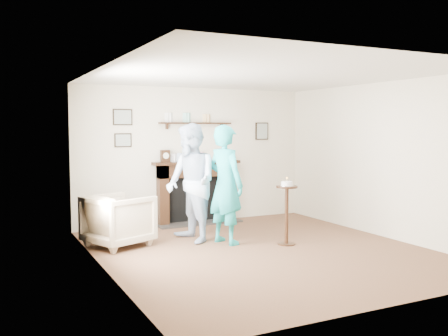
{
  "coord_description": "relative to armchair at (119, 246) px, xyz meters",
  "views": [
    {
      "loc": [
        -3.61,
        -6.07,
        1.76
      ],
      "look_at": [
        -0.17,
        0.9,
        1.14
      ],
      "focal_mm": 40.0,
      "sensor_mm": 36.0,
      "label": 1
    }
  ],
  "objects": [
    {
      "name": "man",
      "position": [
        1.08,
        -0.23,
        0.0
      ],
      "size": [
        0.78,
        0.96,
        1.84
      ],
      "primitive_type": "imported",
      "rotation": [
        0.0,
        0.0,
        -1.47
      ],
      "color": "#CBE4FF",
      "rests_on": "ground"
    },
    {
      "name": "pedestal_table",
      "position": [
        2.3,
        -1.04,
        0.63
      ],
      "size": [
        0.32,
        0.32,
        1.02
      ],
      "color": "black",
      "rests_on": "ground"
    },
    {
      "name": "woman",
      "position": [
        1.51,
        -0.55,
        0.0
      ],
      "size": [
        0.62,
        0.76,
        1.81
      ],
      "primitive_type": "imported",
      "rotation": [
        0.0,
        0.0,
        1.89
      ],
      "color": "#20A2BA",
      "rests_on": "ground"
    },
    {
      "name": "room_shell",
      "position": [
        1.77,
        -0.52,
        1.62
      ],
      "size": [
        4.54,
        5.02,
        2.52
      ],
      "color": "silver",
      "rests_on": "ground"
    },
    {
      "name": "armchair",
      "position": [
        0.0,
        0.0,
        0.0
      ],
      "size": [
        1.11,
        1.09,
        0.78
      ],
      "primitive_type": "imported",
      "rotation": [
        0.0,
        0.0,
        1.96
      ],
      "color": "tan",
      "rests_on": "ground"
    },
    {
      "name": "ground",
      "position": [
        1.77,
        -1.22,
        0.0
      ],
      "size": [
        5.0,
        5.0,
        0.0
      ],
      "primitive_type": "plane",
      "color": "brown",
      "rests_on": "ground"
    }
  ]
}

